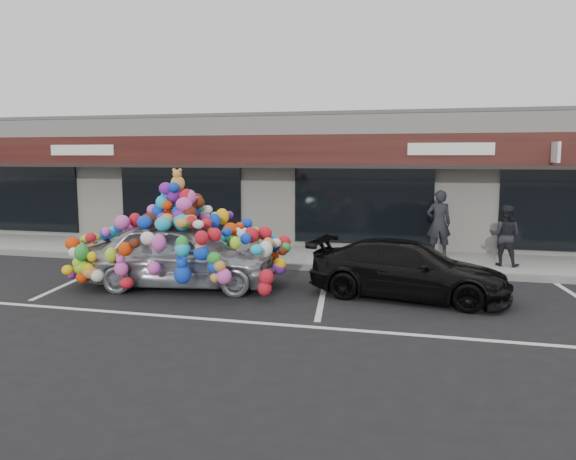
% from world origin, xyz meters
% --- Properties ---
extents(ground, '(90.00, 90.00, 0.00)m').
position_xyz_m(ground, '(0.00, 0.00, 0.00)').
color(ground, black).
rests_on(ground, ground).
extents(shop_building, '(24.00, 7.20, 4.31)m').
position_xyz_m(shop_building, '(0.00, 8.44, 2.16)').
color(shop_building, silver).
rests_on(shop_building, ground).
extents(sidewalk, '(26.00, 3.00, 0.15)m').
position_xyz_m(sidewalk, '(0.00, 4.00, 0.07)').
color(sidewalk, '#9A9B95').
rests_on(sidewalk, ground).
extents(kerb, '(26.00, 0.18, 0.16)m').
position_xyz_m(kerb, '(0.00, 2.50, 0.07)').
color(kerb, slate).
rests_on(kerb, ground).
extents(parking_stripe_left, '(0.73, 4.37, 0.01)m').
position_xyz_m(parking_stripe_left, '(-3.20, 0.20, 0.00)').
color(parking_stripe_left, silver).
rests_on(parking_stripe_left, ground).
extents(parking_stripe_mid, '(0.73, 4.37, 0.01)m').
position_xyz_m(parking_stripe_mid, '(2.80, 0.20, 0.00)').
color(parking_stripe_mid, silver).
rests_on(parking_stripe_mid, ground).
extents(lane_line, '(14.00, 0.12, 0.01)m').
position_xyz_m(lane_line, '(2.00, -2.30, 0.00)').
color(lane_line, silver).
rests_on(lane_line, ground).
extents(toy_car, '(3.15, 4.87, 2.70)m').
position_xyz_m(toy_car, '(-0.42, -0.07, 0.92)').
color(toy_car, '#ACB2B8').
rests_on(toy_car, ground).
extents(black_sedan, '(2.33, 4.34, 1.20)m').
position_xyz_m(black_sedan, '(4.60, 0.22, 0.60)').
color(black_sedan, black).
rests_on(black_sedan, ground).
extents(pedestrian_a, '(0.74, 0.55, 1.86)m').
position_xyz_m(pedestrian_a, '(5.24, 4.63, 1.08)').
color(pedestrian_a, black).
rests_on(pedestrian_a, sidewalk).
extents(pedestrian_b, '(0.89, 0.78, 1.56)m').
position_xyz_m(pedestrian_b, '(6.88, 3.60, 0.93)').
color(pedestrian_b, black).
rests_on(pedestrian_b, sidewalk).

